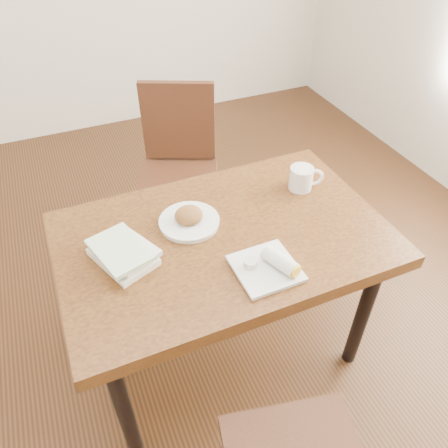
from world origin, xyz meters
name	(u,v)px	position (x,y,z in m)	size (l,w,h in m)	color
ground	(224,345)	(0.00, 0.00, -0.01)	(4.00, 5.00, 0.01)	#472814
table	(224,249)	(0.00, 0.00, 0.67)	(1.26, 0.80, 0.75)	brown
chair_far	(179,160)	(0.09, 0.86, 0.55)	(0.56, 0.56, 0.95)	#462114
plate_scone	(189,219)	(-0.10, 0.11, 0.77)	(0.24, 0.24, 0.08)	white
coffee_mug	(302,178)	(0.43, 0.14, 0.80)	(0.15, 0.10, 0.10)	white
plate_burrito	(270,266)	(0.07, -0.24, 0.77)	(0.22, 0.22, 0.07)	white
book_stack	(123,252)	(-0.38, 0.02, 0.78)	(0.25, 0.29, 0.06)	white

